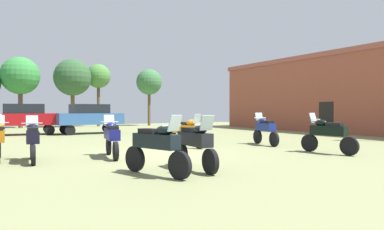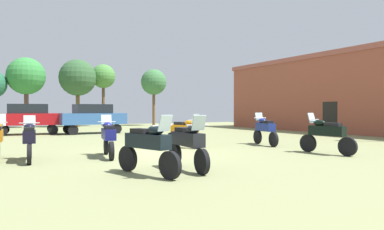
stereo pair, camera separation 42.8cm
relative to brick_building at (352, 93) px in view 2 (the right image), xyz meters
name	(u,v)px [view 2 (the right image)]	position (x,y,z in m)	size (l,w,h in m)	color
ground_plane	(151,154)	(-18.00, -4.53, -2.86)	(44.00, 52.00, 0.02)	#808557
brick_building	(352,93)	(0.00, 0.00, 0.00)	(6.12, 21.58, 5.73)	#984936
motorcycle_1	(148,145)	(-19.73, -8.44, -2.11)	(0.86, 2.25, 1.51)	black
motorcycle_2	(188,143)	(-18.49, -8.24, -2.11)	(0.62, 2.30, 1.49)	black
motorcycle_3	(265,129)	(-12.22, -4.24, -2.12)	(0.73, 2.11, 1.49)	black
motorcycle_4	(185,131)	(-15.90, -3.30, -2.14)	(0.82, 2.18, 1.45)	black
motorcycle_5	(108,136)	(-19.63, -4.64, -2.14)	(0.70, 2.22, 1.45)	black
motorcycle_8	(326,134)	(-12.42, -7.79, -2.11)	(0.66, 2.25, 1.51)	black
motorcycle_10	(29,139)	(-22.08, -4.38, -2.14)	(0.62, 2.09, 1.44)	black
car_1	(93,116)	(-17.20, 7.51, -1.68)	(4.36, 1.96, 2.00)	black
car_3	(28,117)	(-21.09, 8.57, -1.68)	(4.45, 2.21, 2.00)	black
tree_2	(78,78)	(-16.15, 17.43, 1.77)	(3.43, 3.43, 6.37)	brown
tree_3	(26,76)	(-20.50, 18.09, 1.76)	(3.32, 3.32, 6.32)	brown
tree_4	(103,77)	(-13.63, 17.71, 2.00)	(2.35, 2.35, 6.10)	brown
tree_6	(154,82)	(-8.68, 16.71, 1.59)	(2.64, 2.64, 5.80)	brown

